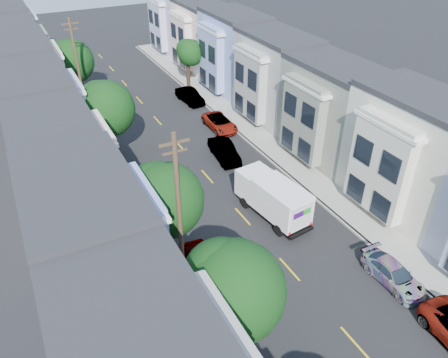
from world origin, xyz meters
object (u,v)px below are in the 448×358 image
object	(u,v)px
tree_c	(164,201)
utility_pole_near	(179,215)
lead_sedan	(224,151)
parked_right_b	(393,274)
fedex_truck	(273,197)
parked_right_d	(190,96)
tree_far_r	(190,53)
parked_right_c	(220,123)
tree_b	(232,292)
tree_d	(105,110)
tree_e	(71,62)
parked_left_c	(204,266)
utility_pole_far	(79,70)
parked_left_d	(149,183)

from	to	relation	value
tree_c	utility_pole_near	world-z (taller)	utility_pole_near
lead_sedan	parked_right_b	size ratio (longest dim) A/B	1.07
utility_pole_near	fedex_truck	size ratio (longest dim) A/B	1.65
parked_right_b	parked_right_d	world-z (taller)	parked_right_d
tree_far_r	parked_right_c	size ratio (longest dim) A/B	1.20
tree_b	tree_d	xyz separation A→B (m)	(0.00, 21.87, -0.06)
tree_far_r	parked_right_d	world-z (taller)	tree_far_r
tree_e	parked_right_d	distance (m)	13.10
tree_far_r	parked_right_d	xyz separation A→B (m)	(-1.99, -4.30, -3.37)
tree_far_r	parked_right_b	bearing A→B (deg)	-93.28
parked_left_c	lead_sedan	bearing A→B (deg)	63.21
parked_left_c	tree_far_r	bearing A→B (deg)	73.36
utility_pole_far	fedex_truck	bearing A→B (deg)	-70.06
parked_right_b	lead_sedan	bearing A→B (deg)	97.49
utility_pole_far	tree_e	bearing A→B (deg)	90.02
tree_c	parked_right_c	size ratio (longest dim) A/B	1.44
parked_left_d	tree_c	bearing A→B (deg)	-103.70
tree_b	parked_right_b	bearing A→B (deg)	1.66
parked_right_b	fedex_truck	bearing A→B (deg)	108.38
parked_right_b	parked_right_d	size ratio (longest dim) A/B	0.95
tree_b	fedex_truck	world-z (taller)	tree_b
tree_far_r	parked_right_c	bearing A→B (deg)	-99.65
tree_e	parked_right_c	size ratio (longest dim) A/B	1.49
utility_pole_near	parked_right_c	bearing A→B (deg)	57.19
tree_e	utility_pole_near	xyz separation A→B (m)	(0.00, -30.31, 0.42)
parked_left_c	parked_right_c	bearing A→B (deg)	65.95
tree_far_r	parked_left_d	size ratio (longest dim) A/B	1.45
lead_sedan	parked_right_c	size ratio (longest dim) A/B	0.95
tree_c	utility_pole_near	bearing A→B (deg)	-89.96
utility_pole_far	parked_right_c	size ratio (longest dim) A/B	2.11
tree_far_r	utility_pole_near	bearing A→B (deg)	-114.38
tree_b	tree_far_r	world-z (taller)	tree_b
utility_pole_near	utility_pole_far	bearing A→B (deg)	90.00
tree_e	tree_c	bearing A→B (deg)	-90.00
parked_right_b	parked_right_c	distance (m)	23.06
utility_pole_near	parked_right_d	distance (m)	27.58
tree_far_r	utility_pole_far	bearing A→B (deg)	-166.75
parked_right_d	tree_c	bearing A→B (deg)	-121.33
lead_sedan	parked_left_d	xyz separation A→B (m)	(-7.52, -1.64, -0.11)
tree_e	utility_pole_near	distance (m)	30.32
fedex_truck	parked_left_c	world-z (taller)	fedex_truck
fedex_truck	parked_right_d	bearing A→B (deg)	75.09
lead_sedan	tree_d	bearing A→B (deg)	162.69
utility_pole_far	parked_left_c	xyz separation A→B (m)	(1.40, -25.94, -4.42)
parked_right_b	parked_left_c	bearing A→B (deg)	149.78
lead_sedan	parked_right_d	size ratio (longest dim) A/B	1.02
tree_c	tree_far_r	distance (m)	29.67
parked_right_c	parked_right_d	world-z (taller)	parked_right_d
tree_e	parked_right_d	world-z (taller)	tree_e
utility_pole_far	parked_left_d	distance (m)	16.35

